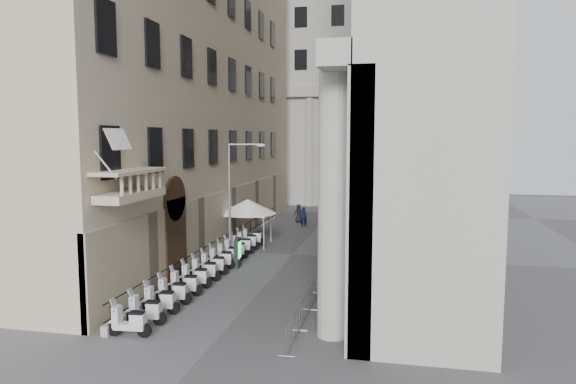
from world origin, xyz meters
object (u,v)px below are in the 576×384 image
scooter_0 (130,337)px  security_tent (249,207)px  street_lamp (233,191)px  info_kiosk (238,253)px  pedestrian_a (303,217)px  pedestrian_b (345,221)px

scooter_0 → security_tent: bearing=-3.5°
street_lamp → info_kiosk: (1.09, -2.65, -3.38)m
security_tent → street_lamp: street_lamp is taller
street_lamp → pedestrian_a: 12.39m
scooter_0 → street_lamp: 14.22m
pedestrian_a → pedestrian_b: 4.12m
pedestrian_b → pedestrian_a: bearing=6.5°
pedestrian_a → info_kiosk: bearing=71.2°
pedestrian_b → street_lamp: bearing=89.5°
scooter_0 → pedestrian_b: size_ratio=0.85×
info_kiosk → pedestrian_a: 14.38m
pedestrian_a → scooter_0: bearing=71.5°
security_tent → street_lamp: (0.02, -3.44, 1.52)m
info_kiosk → street_lamp: bearing=109.0°
scooter_0 → pedestrian_b: (5.90, 23.51, 0.88)m
street_lamp → pedestrian_b: 12.17m
security_tent → street_lamp: size_ratio=0.56×
info_kiosk → security_tent: bearing=97.0°
security_tent → pedestrian_a: 8.78m
street_lamp → info_kiosk: 4.43m
pedestrian_a → street_lamp: bearing=64.8°
security_tent → street_lamp: bearing=-89.7°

